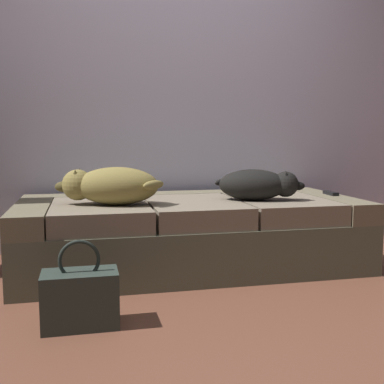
% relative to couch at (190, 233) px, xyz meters
% --- Properties ---
extents(ground_plane, '(10.00, 10.00, 0.00)m').
position_rel_couch_xyz_m(ground_plane, '(0.00, -0.98, -0.21)').
color(ground_plane, brown).
extents(back_wall, '(6.40, 0.10, 2.80)m').
position_rel_couch_xyz_m(back_wall, '(0.00, 0.62, 1.19)').
color(back_wall, silver).
rests_on(back_wall, ground).
extents(couch, '(2.07, 0.96, 0.42)m').
position_rel_couch_xyz_m(couch, '(0.00, 0.00, 0.00)').
color(couch, '#555845').
rests_on(couch, ground).
extents(dog_tan, '(0.63, 0.37, 0.22)m').
position_rel_couch_xyz_m(dog_tan, '(-0.50, -0.14, 0.32)').
color(dog_tan, olive).
rests_on(dog_tan, couch).
extents(dog_dark, '(0.54, 0.35, 0.19)m').
position_rel_couch_xyz_m(dog_dark, '(0.39, -0.14, 0.31)').
color(dog_dark, black).
rests_on(dog_dark, couch).
extents(tv_remote, '(0.05, 0.15, 0.02)m').
position_rel_couch_xyz_m(tv_remote, '(0.96, 0.00, 0.22)').
color(tv_remote, black).
rests_on(tv_remote, couch).
extents(handbag, '(0.32, 0.18, 0.38)m').
position_rel_couch_xyz_m(handbag, '(-0.67, -0.83, -0.08)').
color(handbag, '#2B3630').
rests_on(handbag, ground).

